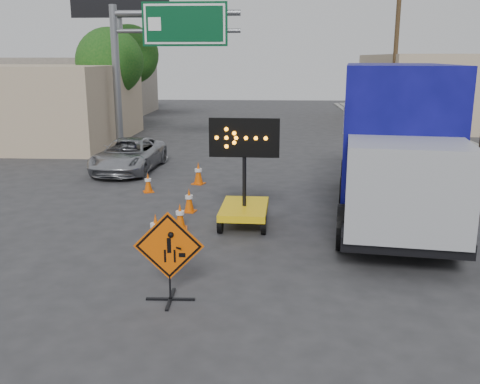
# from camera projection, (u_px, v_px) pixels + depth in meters

# --- Properties ---
(ground) EXTENTS (100.00, 100.00, 0.00)m
(ground) POSITION_uv_depth(u_px,v_px,m) (206.00, 331.00, 8.79)
(ground) COLOR #2D2D30
(ground) RESTS_ON ground
(curb_right) EXTENTS (0.40, 60.00, 0.12)m
(curb_right) POSITION_uv_depth(u_px,v_px,m) (416.00, 161.00, 22.88)
(curb_right) COLOR gray
(curb_right) RESTS_ON ground
(sidewalk_right) EXTENTS (4.00, 60.00, 0.15)m
(sidewalk_right) POSITION_uv_depth(u_px,v_px,m) (471.00, 162.00, 22.74)
(sidewalk_right) COLOR gray
(sidewalk_right) RESTS_ON ground
(storefront_left_far) EXTENTS (12.00, 10.00, 4.40)m
(storefront_left_far) POSITION_uv_depth(u_px,v_px,m) (69.00, 86.00, 42.05)
(storefront_left_far) COLOR #A09385
(storefront_left_far) RESTS_ON ground
(building_right_far) EXTENTS (10.00, 14.00, 4.60)m
(building_right_far) POSITION_uv_depth(u_px,v_px,m) (448.00, 89.00, 36.52)
(building_right_far) COLOR tan
(building_right_far) RESTS_ON ground
(highway_gantry) EXTENTS (6.18, 0.38, 6.90)m
(highway_gantry) POSITION_uv_depth(u_px,v_px,m) (157.00, 43.00, 25.20)
(highway_gantry) COLOR slate
(highway_gantry) RESTS_ON ground
(billboard) EXTENTS (6.10, 0.54, 9.85)m
(billboard) POSITION_uv_depth(u_px,v_px,m) (120.00, 8.00, 32.53)
(billboard) COLOR slate
(billboard) RESTS_ON ground
(utility_pole_far) EXTENTS (1.80, 0.26, 9.00)m
(utility_pole_far) POSITION_uv_depth(u_px,v_px,m) (396.00, 52.00, 30.42)
(utility_pole_far) COLOR #4F3D22
(utility_pole_far) RESTS_ON ground
(tree_left_near) EXTENTS (3.71, 3.71, 6.03)m
(tree_left_near) POSITION_uv_depth(u_px,v_px,m) (110.00, 62.00, 29.54)
(tree_left_near) COLOR #4F3D22
(tree_left_near) RESTS_ON ground
(tree_left_far) EXTENTS (4.10, 4.10, 6.66)m
(tree_left_far) POSITION_uv_depth(u_px,v_px,m) (129.00, 55.00, 37.24)
(tree_left_far) COLOR #4F3D22
(tree_left_far) RESTS_ON ground
(construction_sign) EXTENTS (1.29, 0.91, 1.71)m
(construction_sign) POSITION_uv_depth(u_px,v_px,m) (169.00, 254.00, 9.68)
(construction_sign) COLOR black
(construction_sign) RESTS_ON ground
(arrow_board) EXTENTS (1.82, 2.06, 2.88)m
(arrow_board) POSITION_uv_depth(u_px,v_px,m) (244.00, 202.00, 14.18)
(arrow_board) COLOR yellow
(arrow_board) RESTS_ON ground
(pickup_truck) EXTENTS (2.34, 4.69, 1.28)m
(pickup_truck) POSITION_uv_depth(u_px,v_px,m) (129.00, 155.00, 21.09)
(pickup_truck) COLOR #A5A6AC
(pickup_truck) RESTS_ON ground
(box_truck) EXTENTS (3.79, 9.13, 4.20)m
(box_truck) POSITION_uv_depth(u_px,v_px,m) (393.00, 150.00, 14.70)
(box_truck) COLOR black
(box_truck) RESTS_ON ground
(cone_a) EXTENTS (0.50, 0.50, 0.79)m
(cone_a) POSITION_uv_depth(u_px,v_px,m) (156.00, 229.00, 12.72)
(cone_a) COLOR #E35304
(cone_a) RESTS_ON ground
(cone_b) EXTENTS (0.40, 0.40, 0.69)m
(cone_b) POSITION_uv_depth(u_px,v_px,m) (180.00, 216.00, 13.96)
(cone_b) COLOR #E35304
(cone_b) RESTS_ON ground
(cone_c) EXTENTS (0.42, 0.42, 0.70)m
(cone_c) POSITION_uv_depth(u_px,v_px,m) (189.00, 200.00, 15.52)
(cone_c) COLOR #E35304
(cone_c) RESTS_ON ground
(cone_d) EXTENTS (0.44, 0.44, 0.66)m
(cone_d) POSITION_uv_depth(u_px,v_px,m) (148.00, 182.00, 17.82)
(cone_d) COLOR #E35304
(cone_d) RESTS_ON ground
(cone_e) EXTENTS (0.51, 0.51, 0.79)m
(cone_e) POSITION_uv_depth(u_px,v_px,m) (198.00, 173.00, 18.96)
(cone_e) COLOR #E35304
(cone_e) RESTS_ON ground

